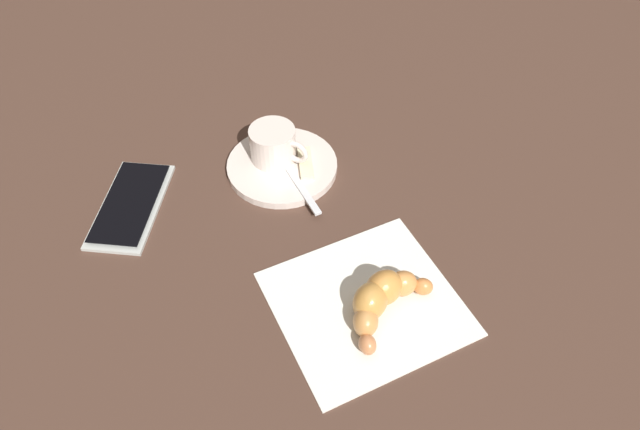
# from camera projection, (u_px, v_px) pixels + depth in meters

# --- Properties ---
(ground_plane) EXTENTS (1.80, 1.80, 0.00)m
(ground_plane) POSITION_uv_depth(u_px,v_px,m) (321.00, 229.00, 0.71)
(ground_plane) COLOR #462F25
(saucer) EXTENTS (0.15, 0.15, 0.01)m
(saucer) POSITION_uv_depth(u_px,v_px,m) (282.00, 166.00, 0.78)
(saucer) COLOR silver
(saucer) RESTS_ON ground
(espresso_cup) EXTENTS (0.07, 0.07, 0.05)m
(espresso_cup) POSITION_uv_depth(u_px,v_px,m) (274.00, 144.00, 0.76)
(espresso_cup) COLOR silver
(espresso_cup) RESTS_ON saucer
(teaspoon) EXTENTS (0.13, 0.03, 0.01)m
(teaspoon) POSITION_uv_depth(u_px,v_px,m) (289.00, 168.00, 0.76)
(teaspoon) COLOR silver
(teaspoon) RESTS_ON saucer
(sugar_packet) EXTENTS (0.06, 0.03, 0.01)m
(sugar_packet) POSITION_uv_depth(u_px,v_px,m) (306.00, 163.00, 0.77)
(sugar_packet) COLOR beige
(sugar_packet) RESTS_ON saucer
(napkin) EXTENTS (0.21, 0.22, 0.00)m
(napkin) POSITION_uv_depth(u_px,v_px,m) (366.00, 303.00, 0.64)
(napkin) COLOR silver
(napkin) RESTS_ON ground
(croissant) EXTENTS (0.09, 0.11, 0.04)m
(croissant) POSITION_uv_depth(u_px,v_px,m) (380.00, 298.00, 0.62)
(croissant) COLOR #CE7B40
(croissant) RESTS_ON napkin
(cell_phone) EXTENTS (0.17, 0.13, 0.01)m
(cell_phone) POSITION_uv_depth(u_px,v_px,m) (131.00, 204.00, 0.73)
(cell_phone) COLOR #BBBFB8
(cell_phone) RESTS_ON ground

